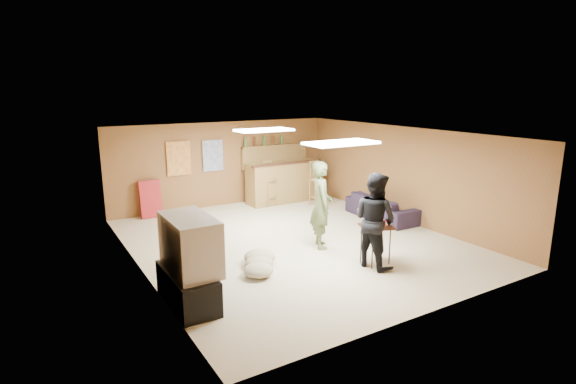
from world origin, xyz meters
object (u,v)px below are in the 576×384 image
bar_counter (283,182)px  sofa (382,207)px  person_black (375,220)px  person_olive (321,205)px  tv_body (190,244)px  tray_table (375,245)px

bar_counter → sofa: bearing=-65.4°
bar_counter → person_black: person_black is taller
bar_counter → person_olive: person_olive is taller
tv_body → bar_counter: size_ratio=0.55×
tv_body → tray_table: bearing=-4.4°
sofa → person_black: bearing=137.0°
tv_body → person_olive: 3.12m
tv_body → person_black: size_ratio=0.66×
tv_body → person_black: 3.20m
tv_body → person_black: bearing=-5.3°
tv_body → person_olive: bearing=18.3°
sofa → person_olive: bearing=112.1°
person_olive → sofa: person_olive is taller
bar_counter → sofa: bar_counter is taller
sofa → tray_table: size_ratio=2.69×
person_black → person_olive: bearing=0.4°
bar_counter → person_olive: 3.68m
person_olive → tray_table: bearing=-142.2°
bar_counter → tv_body: bearing=-133.0°
person_black → tray_table: bearing=-73.1°
tv_body → person_black: person_black is taller
person_olive → person_black: (0.23, -1.27, -0.02)m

